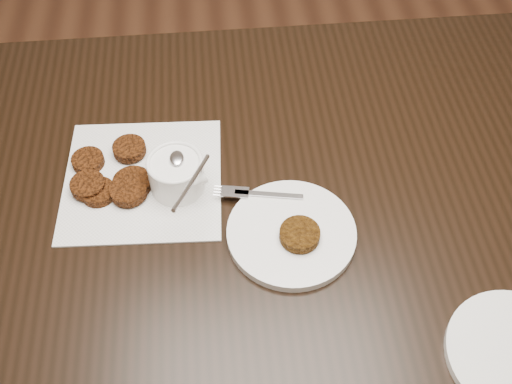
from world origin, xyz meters
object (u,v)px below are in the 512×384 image
at_px(sauce_ramekin, 174,161).
at_px(plate_with_patty, 292,230).
at_px(table, 288,283).
at_px(napkin, 143,179).

height_order(sauce_ramekin, plate_with_patty, sauce_ramekin).
bearing_deg(table, sauce_ramekin, 179.70).
height_order(napkin, plate_with_patty, plate_with_patty).
xyz_separation_m(table, napkin, (-0.28, 0.02, 0.38)).
relative_size(napkin, sauce_ramekin, 2.10).
bearing_deg(napkin, sauce_ramekin, -20.07).
relative_size(sauce_ramekin, plate_with_patty, 0.62).
xyz_separation_m(napkin, plate_with_patty, (0.25, -0.15, 0.01)).
distance_m(napkin, sauce_ramekin, 0.10).
bearing_deg(plate_with_patty, table, 77.47).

